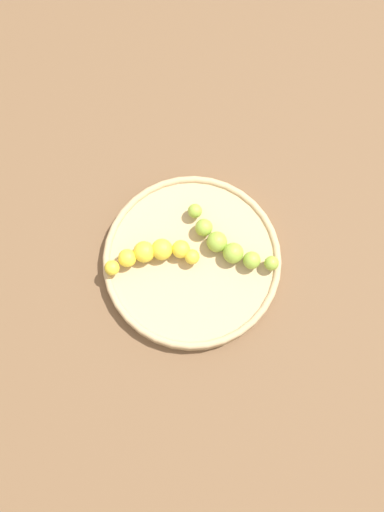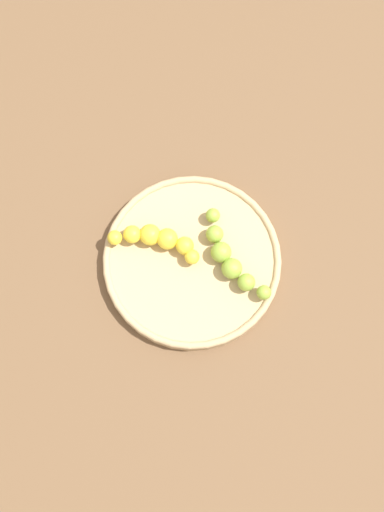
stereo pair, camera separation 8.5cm
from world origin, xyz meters
The scene contains 4 objects.
ground_plane centered at (0.00, 0.00, 0.00)m, with size 2.40×2.40×0.00m, color brown.
fruit_bowl centered at (0.00, 0.00, 0.01)m, with size 0.25×0.25×0.02m.
banana_green centered at (-0.03, -0.04, 0.03)m, with size 0.15×0.04×0.03m.
banana_yellow centered at (0.04, 0.03, 0.03)m, with size 0.10×0.10×0.03m.
Camera 2 is at (-0.19, 0.12, 0.86)m, focal length 44.85 mm.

